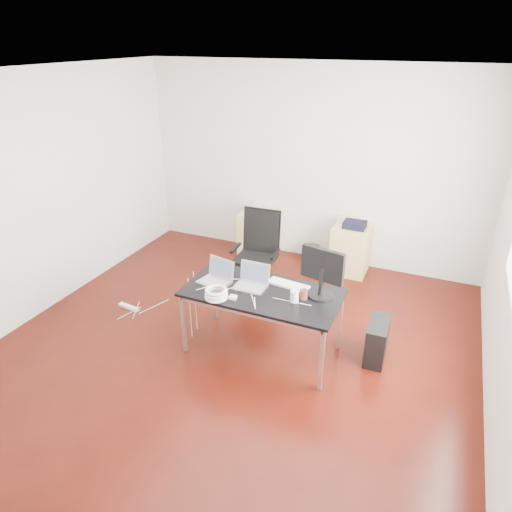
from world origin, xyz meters
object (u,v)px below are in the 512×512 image
at_px(office_chair, 258,249).
at_px(filing_cabinet_right, 351,249).
at_px(desk, 262,296).
at_px(pc_tower, 377,341).
at_px(filing_cabinet_left, 259,233).

relative_size(office_chair, filing_cabinet_right, 1.54).
height_order(office_chair, filing_cabinet_right, office_chair).
bearing_deg(desk, office_chair, 115.41).
distance_m(desk, office_chair, 1.28).
bearing_deg(pc_tower, filing_cabinet_right, 109.07).
bearing_deg(filing_cabinet_right, desk, -101.59).
relative_size(filing_cabinet_right, pc_tower, 1.56).
height_order(filing_cabinet_right, pc_tower, filing_cabinet_right).
xyz_separation_m(desk, filing_cabinet_left, (-0.97, 2.18, -0.33)).
bearing_deg(desk, pc_tower, 16.38).
distance_m(filing_cabinet_left, pc_tower, 2.82).
distance_m(office_chair, filing_cabinet_right, 1.46).
xyz_separation_m(desk, pc_tower, (1.16, 0.34, -0.46)).
distance_m(desk, filing_cabinet_right, 2.25).
bearing_deg(filing_cabinet_right, office_chair, -134.05).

